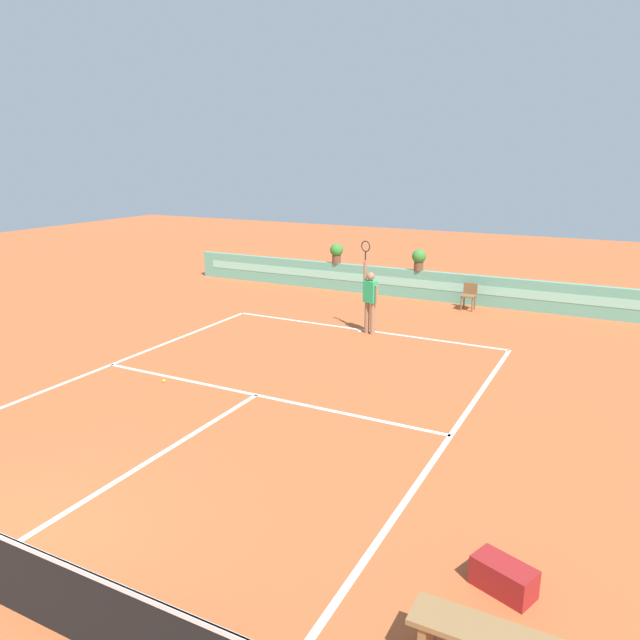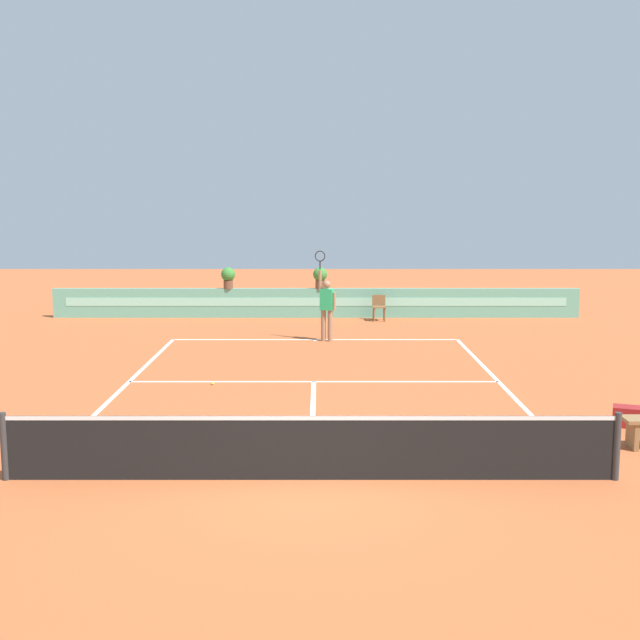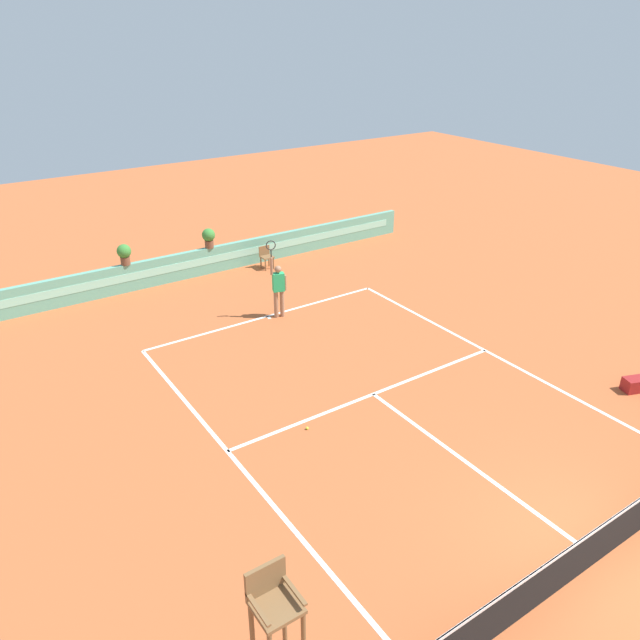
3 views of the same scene
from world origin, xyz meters
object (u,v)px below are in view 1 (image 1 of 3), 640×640
(tennis_player, at_px, (370,297))
(potted_plant_centre, at_px, (419,258))
(gear_bag, at_px, (504,577))
(ball_kid_chair, at_px, (469,295))
(tennis_ball_near_baseline, at_px, (164,381))
(potted_plant_left, at_px, (336,252))

(tennis_player, xyz_separation_m, potted_plant_centre, (-0.18, 4.73, 0.36))
(gear_bag, bearing_deg, tennis_player, 121.27)
(ball_kid_chair, height_order, tennis_player, tennis_player)
(tennis_player, bearing_deg, gear_bag, -58.73)
(ball_kid_chair, bearing_deg, tennis_ball_near_baseline, -114.28)
(potted_plant_left, bearing_deg, tennis_player, -54.88)
(ball_kid_chair, distance_m, tennis_ball_near_baseline, 10.51)
(gear_bag, relative_size, tennis_player, 0.27)
(tennis_ball_near_baseline, distance_m, potted_plant_left, 10.42)
(potted_plant_centre, bearing_deg, ball_kid_chair, -20.41)
(ball_kid_chair, height_order, potted_plant_left, potted_plant_left)
(gear_bag, xyz_separation_m, tennis_player, (-5.40, 8.89, 0.87))
(potted_plant_left, bearing_deg, gear_bag, -57.36)
(gear_bag, xyz_separation_m, potted_plant_centre, (-5.58, 13.61, 1.23))
(tennis_player, height_order, potted_plant_centre, tennis_player)
(tennis_player, relative_size, potted_plant_centre, 3.57)
(gear_bag, bearing_deg, tennis_ball_near_baseline, 157.32)
(ball_kid_chair, bearing_deg, potted_plant_centre, 159.59)
(tennis_player, bearing_deg, potted_plant_left, 125.12)
(gear_bag, height_order, potted_plant_centre, potted_plant_centre)
(tennis_player, distance_m, tennis_ball_near_baseline, 6.21)
(tennis_ball_near_baseline, relative_size, potted_plant_left, 0.09)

